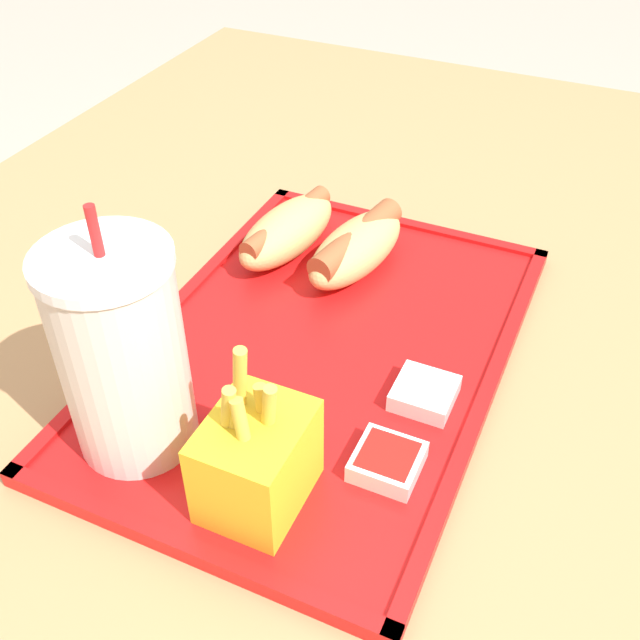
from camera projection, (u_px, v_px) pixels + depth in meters
dining_table at (332, 610)px, 0.85m from camera, size 1.46×1.06×0.72m
food_tray at (320, 351)px, 0.64m from camera, size 0.44×0.30×0.01m
soda_cup at (122, 353)px, 0.51m from camera, size 0.09×0.09×0.20m
hot_dog_far at (287, 230)px, 0.74m from camera, size 0.14×0.08×0.05m
hot_dog_near at (356, 247)px, 0.71m from camera, size 0.14×0.08×0.05m
fries_carton at (253, 458)px, 0.50m from camera, size 0.08×0.06×0.12m
sauce_cup_mayo at (424, 394)px, 0.58m from camera, size 0.05×0.05×0.02m
sauce_cup_ketchup at (387, 461)px, 0.53m from camera, size 0.05×0.05×0.02m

